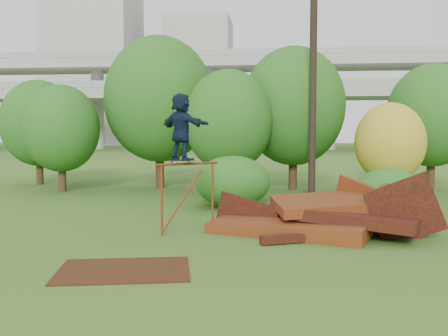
# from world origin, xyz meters

# --- Properties ---
(ground) EXTENTS (240.00, 240.00, 0.00)m
(ground) POSITION_xyz_m (0.00, 0.00, 0.00)
(ground) COLOR #2D5116
(ground) RESTS_ON ground
(scrap_pile) EXTENTS (5.81, 3.59, 1.91)m
(scrap_pile) POSITION_xyz_m (1.59, 1.81, 0.35)
(scrap_pile) COLOR #4E260E
(scrap_pile) RESTS_ON ground
(grind_rail) EXTENTS (1.40, 1.21, 1.77)m
(grind_rail) POSITION_xyz_m (-1.66, 1.50, 1.19)
(grind_rail) COLOR #632B0F
(grind_rail) RESTS_ON ground
(skateboard) EXTENTS (0.63, 0.57, 0.07)m
(skateboard) POSITION_xyz_m (-1.80, 1.38, 1.82)
(skateboard) COLOR black
(skateboard) RESTS_ON grind_rail
(skater) EXTENTS (1.52, 1.32, 1.65)m
(skater) POSITION_xyz_m (-1.80, 1.38, 2.66)
(skater) COLOR #101B32
(skater) RESTS_ON skateboard
(flat_plate) EXTENTS (2.64, 2.11, 0.03)m
(flat_plate) POSITION_xyz_m (-2.24, -2.10, 0.01)
(flat_plate) COLOR #381C0C
(flat_plate) RESTS_ON ground
(tree_0) EXTENTS (3.24, 3.24, 4.57)m
(tree_0) POSITION_xyz_m (-8.52, 9.72, 2.70)
(tree_0) COLOR black
(tree_0) RESTS_ON ground
(tree_1) EXTENTS (4.94, 4.94, 6.87)m
(tree_1) POSITION_xyz_m (-4.67, 11.51, 4.03)
(tree_1) COLOR black
(tree_1) RESTS_ON ground
(tree_2) EXTENTS (3.61, 3.61, 5.09)m
(tree_2) POSITION_xyz_m (-1.35, 9.46, 3.01)
(tree_2) COLOR black
(tree_2) RESTS_ON ground
(tree_3) EXTENTS (4.53, 4.53, 6.29)m
(tree_3) POSITION_xyz_m (1.35, 11.39, 3.68)
(tree_3) COLOR black
(tree_3) RESTS_ON ground
(tree_4) EXTENTS (2.66, 2.66, 3.67)m
(tree_4) POSITION_xyz_m (4.90, 8.72, 2.14)
(tree_4) COLOR black
(tree_4) RESTS_ON ground
(tree_5) EXTENTS (3.96, 3.96, 5.57)m
(tree_5) POSITION_xyz_m (7.48, 12.13, 3.28)
(tree_5) COLOR black
(tree_5) RESTS_ON ground
(tree_6) EXTENTS (3.64, 3.64, 5.09)m
(tree_6) POSITION_xyz_m (-10.87, 12.52, 2.99)
(tree_6) COLOR black
(tree_6) RESTS_ON ground
(shrub_left) EXTENTS (2.52, 2.33, 1.75)m
(shrub_left) POSITION_xyz_m (-0.88, 5.82, 0.87)
(shrub_left) COLOR #204512
(shrub_left) RESTS_ON ground
(shrub_right) EXTENTS (2.08, 1.90, 1.47)m
(shrub_right) POSITION_xyz_m (3.89, 4.33, 0.74)
(shrub_right) COLOR #204512
(shrub_right) RESTS_ON ground
(utility_pole) EXTENTS (1.40, 0.28, 11.16)m
(utility_pole) POSITION_xyz_m (1.99, 8.83, 5.65)
(utility_pole) COLOR black
(utility_pole) RESTS_ON ground
(freeway_overpass) EXTENTS (160.00, 15.00, 13.70)m
(freeway_overpass) POSITION_xyz_m (0.00, 62.92, 10.32)
(freeway_overpass) COLOR gray
(freeway_overpass) RESTS_ON ground
(building_left) EXTENTS (18.00, 16.00, 35.00)m
(building_left) POSITION_xyz_m (-38.00, 95.00, 17.50)
(building_left) COLOR #9E9E99
(building_left) RESTS_ON ground
(building_right) EXTENTS (14.00, 14.00, 28.00)m
(building_right) POSITION_xyz_m (-16.00, 102.00, 14.00)
(building_right) COLOR #9E9E99
(building_right) RESTS_ON ground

